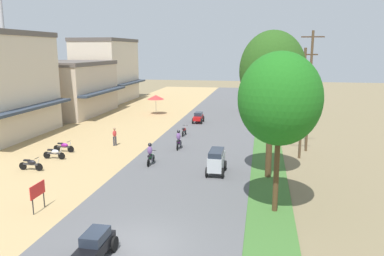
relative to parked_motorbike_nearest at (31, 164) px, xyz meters
name	(u,v)px	position (x,y,z in m)	size (l,w,h in m)	color
ground_plane	(137,247)	(10.63, -8.56, -0.55)	(180.00, 180.00, 0.00)	#7A6B4C
road_strip	(137,246)	(10.63, -8.56, -0.51)	(9.00, 140.00, 0.08)	#565659
shophouse_mid	(68,88)	(-9.35, 22.81, 2.90)	(10.17, 12.46, 6.90)	#C6B299
shophouse_far	(106,70)	(-9.35, 35.59, 4.50)	(8.30, 11.99, 10.10)	beige
parked_motorbike_nearest	(31,164)	(0.00, 0.00, 0.00)	(1.80, 0.54, 0.94)	black
parked_motorbike_second	(54,153)	(0.09, 2.89, 0.00)	(1.80, 0.54, 0.94)	black
parked_motorbike_third	(64,146)	(-0.22, 4.90, 0.00)	(1.80, 0.54, 0.94)	black
street_signboard	(38,192)	(4.40, -6.04, 0.55)	(0.06, 1.30, 1.50)	#262628
vendor_umbrella	(156,97)	(2.11, 24.37, 1.75)	(2.20, 2.20, 2.52)	#99999E
pedestrian_on_shoulder	(115,136)	(3.09, 7.70, 0.41)	(0.42, 0.43, 1.62)	#33333D
median_tree_nearest	(280,99)	(16.57, -3.74, 5.40)	(4.17, 4.17, 8.25)	#4C351E
median_tree_second	(272,71)	(16.27, 1.74, 6.47)	(4.15, 4.15, 9.51)	#4C351E
median_tree_third	(270,67)	(16.51, 25.62, 5.65)	(4.65, 4.65, 8.80)	#4C351E
streetlamp_near	(269,86)	(16.43, 20.79, 3.81)	(3.16, 0.20, 7.43)	gray
streetlamp_mid	(267,71)	(16.43, 41.38, 4.31)	(3.16, 0.20, 8.41)	gray
utility_pole_near	(310,90)	(19.49, 9.19, 4.57)	(1.80, 0.20, 9.86)	brown
utility_pole_far	(302,102)	(18.75, 6.84, 3.89)	(1.80, 0.20, 8.50)	brown
car_sedan_black	(95,245)	(9.37, -9.97, 0.19)	(1.10, 2.26, 1.19)	black
car_van_silver	(216,160)	(12.82, 1.65, 0.47)	(1.19, 2.41, 1.67)	#B7BCC1
car_sedan_red	(198,117)	(8.54, 19.60, 0.19)	(1.10, 2.26, 1.19)	red
car_hatchback_white	(244,106)	(13.28, 29.07, 0.19)	(1.04, 2.00, 1.23)	silver
motorbike_foreground_rider	(150,154)	(7.82, 2.82, 0.30)	(0.54, 1.80, 1.66)	black
motorbike_ahead_second	(179,140)	(8.89, 7.61, 0.30)	(0.54, 1.80, 1.66)	black
motorbike_ahead_third	(184,130)	(8.29, 12.73, 0.02)	(0.54, 1.80, 0.94)	black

